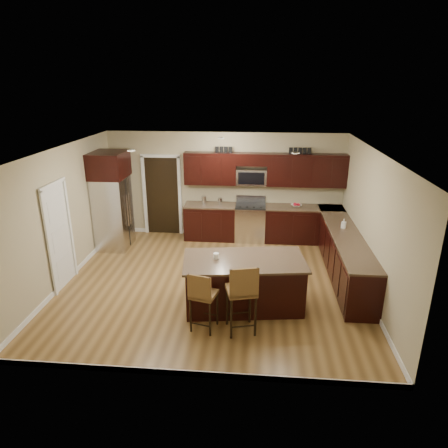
# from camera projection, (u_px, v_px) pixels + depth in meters

# --- Properties ---
(floor) EXTENTS (6.00, 6.00, 0.00)m
(floor) POSITION_uv_depth(u_px,v_px,m) (213.00, 283.00, 8.14)
(floor) COLOR olive
(floor) RESTS_ON ground
(ceiling) EXTENTS (6.00, 6.00, 0.00)m
(ceiling) POSITION_uv_depth(u_px,v_px,m) (212.00, 151.00, 7.23)
(ceiling) COLOR silver
(ceiling) RESTS_ON wall_back
(wall_back) EXTENTS (6.00, 0.00, 6.00)m
(wall_back) POSITION_uv_depth(u_px,v_px,m) (225.00, 185.00, 10.26)
(wall_back) COLOR tan
(wall_back) RESTS_ON floor
(wall_left) EXTENTS (0.00, 5.50, 5.50)m
(wall_left) POSITION_uv_depth(u_px,v_px,m) (63.00, 216.00, 7.93)
(wall_left) COLOR tan
(wall_left) RESTS_ON floor
(wall_right) EXTENTS (0.00, 5.50, 5.50)m
(wall_right) POSITION_uv_depth(u_px,v_px,m) (372.00, 225.00, 7.44)
(wall_right) COLOR tan
(wall_right) RESTS_ON floor
(base_cabinets) EXTENTS (4.02, 3.96, 0.92)m
(base_cabinets) POSITION_uv_depth(u_px,v_px,m) (302.00, 239.00, 9.18)
(base_cabinets) COLOR black
(base_cabinets) RESTS_ON floor
(upper_cabinets) EXTENTS (4.00, 0.33, 0.80)m
(upper_cabinets) POSITION_uv_depth(u_px,v_px,m) (266.00, 169.00, 9.85)
(upper_cabinets) COLOR black
(upper_cabinets) RESTS_ON wall_back
(range) EXTENTS (0.76, 0.64, 1.11)m
(range) POSITION_uv_depth(u_px,v_px,m) (250.00, 222.00, 10.22)
(range) COLOR silver
(range) RESTS_ON floor
(microwave) EXTENTS (0.76, 0.31, 0.40)m
(microwave) POSITION_uv_depth(u_px,v_px,m) (251.00, 177.00, 9.98)
(microwave) COLOR silver
(microwave) RESTS_ON upper_cabinets
(doorway) EXTENTS (0.85, 0.03, 2.06)m
(doorway) POSITION_uv_depth(u_px,v_px,m) (162.00, 196.00, 10.49)
(doorway) COLOR black
(doorway) RESTS_ON floor
(pantry_door) EXTENTS (0.03, 0.80, 2.04)m
(pantry_door) POSITION_uv_depth(u_px,v_px,m) (59.00, 237.00, 7.76)
(pantry_door) COLOR white
(pantry_door) RESTS_ON floor
(letter_decor) EXTENTS (2.20, 0.03, 0.15)m
(letter_decor) POSITION_uv_depth(u_px,v_px,m) (261.00, 150.00, 9.71)
(letter_decor) COLOR black
(letter_decor) RESTS_ON upper_cabinets
(island) EXTENTS (2.27, 1.40, 0.92)m
(island) POSITION_uv_depth(u_px,v_px,m) (244.00, 284.00, 7.20)
(island) COLOR black
(island) RESTS_ON floor
(stool_left) EXTENTS (0.48, 0.48, 1.06)m
(stool_left) POSITION_uv_depth(u_px,v_px,m) (202.00, 295.00, 6.39)
(stool_left) COLOR brown
(stool_left) RESTS_ON floor
(stool_mid) EXTENTS (0.56, 0.56, 1.22)m
(stool_mid) POSITION_uv_depth(u_px,v_px,m) (242.00, 291.00, 6.29)
(stool_mid) COLOR brown
(stool_mid) RESTS_ON floor
(refrigerator) EXTENTS (0.79, 0.94, 2.35)m
(refrigerator) POSITION_uv_depth(u_px,v_px,m) (112.00, 200.00, 9.54)
(refrigerator) COLOR silver
(refrigerator) RESTS_ON floor
(floor_mat) EXTENTS (1.02, 0.72, 0.01)m
(floor_mat) POSITION_uv_depth(u_px,v_px,m) (274.00, 256.00, 9.37)
(floor_mat) COLOR olive
(floor_mat) RESTS_ON floor
(fruit_bowl) EXTENTS (0.31, 0.31, 0.06)m
(fruit_bowl) POSITION_uv_depth(u_px,v_px,m) (296.00, 206.00, 9.96)
(fruit_bowl) COLOR silver
(fruit_bowl) RESTS_ON base_cabinets
(soap_bottle) EXTENTS (0.12, 0.12, 0.20)m
(soap_bottle) POSITION_uv_depth(u_px,v_px,m) (344.00, 223.00, 8.51)
(soap_bottle) COLOR #B2B2B2
(soap_bottle) RESTS_ON base_cabinets
(canister_tall) EXTENTS (0.12, 0.12, 0.21)m
(canister_tall) POSITION_uv_depth(u_px,v_px,m) (204.00, 200.00, 10.13)
(canister_tall) COLOR silver
(canister_tall) RESTS_ON base_cabinets
(canister_short) EXTENTS (0.11, 0.11, 0.17)m
(canister_short) POSITION_uv_depth(u_px,v_px,m) (220.00, 201.00, 10.10)
(canister_short) COLOR silver
(canister_short) RESTS_ON base_cabinets
(island_jar) EXTENTS (0.10, 0.10, 0.10)m
(island_jar) POSITION_uv_depth(u_px,v_px,m) (216.00, 256.00, 7.06)
(island_jar) COLOR white
(island_jar) RESTS_ON island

